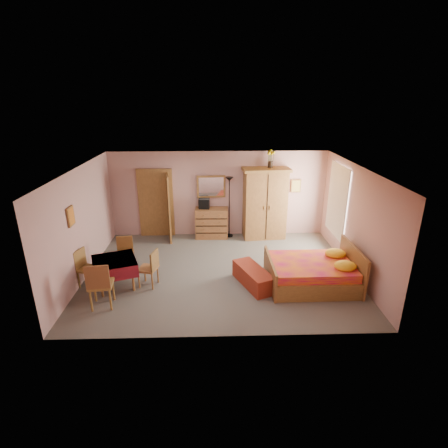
{
  "coord_description": "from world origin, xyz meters",
  "views": [
    {
      "loc": [
        -0.15,
        -7.76,
        4.16
      ],
      "look_at": [
        0.1,
        0.3,
        1.15
      ],
      "focal_mm": 28.0,
      "sensor_mm": 36.0,
      "label": 1
    }
  ],
  "objects_px": {
    "sunflower_vase": "(271,159)",
    "chair_east": "(148,268)",
    "chest_of_drawers": "(212,223)",
    "wardrobe": "(265,204)",
    "floor_lamp": "(229,207)",
    "chair_south": "(101,284)",
    "bench": "(253,277)",
    "chair_west": "(88,268)",
    "wall_mirror": "(211,187)",
    "chair_north": "(125,255)",
    "bed": "(311,266)",
    "stereo": "(204,204)",
    "dining_table": "(116,273)"
  },
  "relations": [
    {
      "from": "floor_lamp",
      "to": "chair_east",
      "type": "distance_m",
      "value": 3.57
    },
    {
      "from": "sunflower_vase",
      "to": "chair_north",
      "type": "xyz_separation_m",
      "value": [
        -3.86,
        -2.18,
        -1.98
      ]
    },
    {
      "from": "bench",
      "to": "chair_west",
      "type": "xyz_separation_m",
      "value": [
        -3.77,
        0.09,
        0.23
      ]
    },
    {
      "from": "floor_lamp",
      "to": "dining_table",
      "type": "height_order",
      "value": "floor_lamp"
    },
    {
      "from": "sunflower_vase",
      "to": "bench",
      "type": "relative_size",
      "value": 0.42
    },
    {
      "from": "sunflower_vase",
      "to": "chair_west",
      "type": "bearing_deg",
      "value": -147.7
    },
    {
      "from": "floor_lamp",
      "to": "chair_north",
      "type": "height_order",
      "value": "floor_lamp"
    },
    {
      "from": "floor_lamp",
      "to": "chair_west",
      "type": "distance_m",
      "value": 4.46
    },
    {
      "from": "chest_of_drawers",
      "to": "chair_north",
      "type": "distance_m",
      "value": 3.03
    },
    {
      "from": "chair_south",
      "to": "wardrobe",
      "type": "bearing_deg",
      "value": 37.37
    },
    {
      "from": "chair_west",
      "to": "chest_of_drawers",
      "type": "bearing_deg",
      "value": 152.2
    },
    {
      "from": "chair_north",
      "to": "chair_east",
      "type": "xyz_separation_m",
      "value": [
        0.69,
        -0.72,
        0.01
      ]
    },
    {
      "from": "chair_south",
      "to": "bed",
      "type": "bearing_deg",
      "value": 3.38
    },
    {
      "from": "chair_east",
      "to": "chair_north",
      "type": "bearing_deg",
      "value": 57.87
    },
    {
      "from": "chair_west",
      "to": "chair_east",
      "type": "xyz_separation_m",
      "value": [
        1.36,
        -0.03,
        -0.0
      ]
    },
    {
      "from": "chair_east",
      "to": "wall_mirror",
      "type": "bearing_deg",
      "value": -10.89
    },
    {
      "from": "bench",
      "to": "dining_table",
      "type": "bearing_deg",
      "value": 179.47
    },
    {
      "from": "chair_south",
      "to": "chair_north",
      "type": "distance_m",
      "value": 1.53
    },
    {
      "from": "wall_mirror",
      "to": "sunflower_vase",
      "type": "distance_m",
      "value": 1.94
    },
    {
      "from": "bed",
      "to": "chair_north",
      "type": "relative_size",
      "value": 2.3
    },
    {
      "from": "chair_north",
      "to": "floor_lamp",
      "type": "bearing_deg",
      "value": -147.4
    },
    {
      "from": "stereo",
      "to": "floor_lamp",
      "type": "distance_m",
      "value": 0.77
    },
    {
      "from": "chest_of_drawers",
      "to": "chair_east",
      "type": "relative_size",
      "value": 1.11
    },
    {
      "from": "chest_of_drawers",
      "to": "wardrobe",
      "type": "relative_size",
      "value": 0.45
    },
    {
      "from": "sunflower_vase",
      "to": "chair_east",
      "type": "height_order",
      "value": "sunflower_vase"
    },
    {
      "from": "stereo",
      "to": "sunflower_vase",
      "type": "bearing_deg",
      "value": -0.19
    },
    {
      "from": "floor_lamp",
      "to": "chair_south",
      "type": "relative_size",
      "value": 1.81
    },
    {
      "from": "floor_lamp",
      "to": "dining_table",
      "type": "distance_m",
      "value": 4.06
    },
    {
      "from": "sunflower_vase",
      "to": "bench",
      "type": "bearing_deg",
      "value": -104.57
    },
    {
      "from": "bed",
      "to": "chair_south",
      "type": "bearing_deg",
      "value": -171.17
    },
    {
      "from": "chair_west",
      "to": "bed",
      "type": "bearing_deg",
      "value": 105.9
    },
    {
      "from": "wardrobe",
      "to": "sunflower_vase",
      "type": "relative_size",
      "value": 4.14
    },
    {
      "from": "sunflower_vase",
      "to": "bench",
      "type": "xyz_separation_m",
      "value": [
        -0.77,
        -2.96,
        -2.2
      ]
    },
    {
      "from": "chest_of_drawers",
      "to": "wardrobe",
      "type": "distance_m",
      "value": 1.72
    },
    {
      "from": "chest_of_drawers",
      "to": "floor_lamp",
      "type": "bearing_deg",
      "value": 7.31
    },
    {
      "from": "chair_south",
      "to": "chair_west",
      "type": "xyz_separation_m",
      "value": [
        -0.55,
        0.84,
        -0.08
      ]
    },
    {
      "from": "wardrobe",
      "to": "floor_lamp",
      "type": "bearing_deg",
      "value": 170.29
    },
    {
      "from": "stereo",
      "to": "bench",
      "type": "distance_m",
      "value": 3.31
    },
    {
      "from": "chair_south",
      "to": "chair_north",
      "type": "xyz_separation_m",
      "value": [
        0.12,
        1.53,
        -0.08
      ]
    },
    {
      "from": "wall_mirror",
      "to": "floor_lamp",
      "type": "bearing_deg",
      "value": -20.01
    },
    {
      "from": "stereo",
      "to": "chair_west",
      "type": "relative_size",
      "value": 0.37
    },
    {
      "from": "bed",
      "to": "chair_west",
      "type": "relative_size",
      "value": 2.27
    },
    {
      "from": "wall_mirror",
      "to": "bench",
      "type": "bearing_deg",
      "value": -77.5
    },
    {
      "from": "bench",
      "to": "chair_south",
      "type": "bearing_deg",
      "value": -166.97
    },
    {
      "from": "bed",
      "to": "wall_mirror",
      "type": "bearing_deg",
      "value": 125.7
    },
    {
      "from": "stereo",
      "to": "chair_north",
      "type": "bearing_deg",
      "value": -131.26
    },
    {
      "from": "bench",
      "to": "floor_lamp",
      "type": "bearing_deg",
      "value": 97.97
    },
    {
      "from": "floor_lamp",
      "to": "wardrobe",
      "type": "bearing_deg",
      "value": -4.95
    },
    {
      "from": "stereo",
      "to": "chair_east",
      "type": "height_order",
      "value": "stereo"
    },
    {
      "from": "sunflower_vase",
      "to": "chair_south",
      "type": "relative_size",
      "value": 0.5
    }
  ]
}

